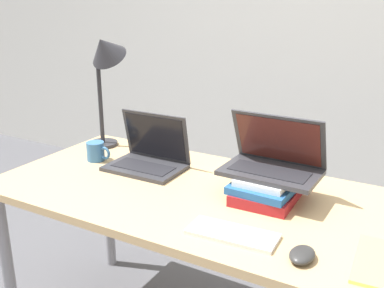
{
  "coord_description": "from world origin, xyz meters",
  "views": [
    {
      "loc": [
        0.7,
        -0.95,
        1.4
      ],
      "look_at": [
        -0.06,
        0.38,
        0.9
      ],
      "focal_mm": 42.0,
      "sensor_mm": 36.0,
      "label": 1
    }
  ],
  "objects_px": {
    "book_stack": "(268,187)",
    "mouse": "(302,255)",
    "mug": "(96,151)",
    "laptop_left": "(149,157)",
    "laptop_on_books": "(273,161)",
    "desk_lamp": "(104,61)",
    "wireless_keyboard": "(232,234)"
  },
  "relations": [
    {
      "from": "book_stack",
      "to": "mouse",
      "type": "height_order",
      "value": "book_stack"
    },
    {
      "from": "laptop_left",
      "to": "mouse",
      "type": "height_order",
      "value": "laptop_left"
    },
    {
      "from": "laptop_left",
      "to": "mug",
      "type": "height_order",
      "value": "laptop_left"
    },
    {
      "from": "mouse",
      "to": "mug",
      "type": "height_order",
      "value": "mug"
    },
    {
      "from": "mouse",
      "to": "desk_lamp",
      "type": "height_order",
      "value": "desk_lamp"
    },
    {
      "from": "laptop_left",
      "to": "book_stack",
      "type": "bearing_deg",
      "value": -4.22
    },
    {
      "from": "wireless_keyboard",
      "to": "mouse",
      "type": "xyz_separation_m",
      "value": [
        0.22,
        -0.02,
        0.01
      ]
    },
    {
      "from": "laptop_on_books",
      "to": "wireless_keyboard",
      "type": "relative_size",
      "value": 1.23
    },
    {
      "from": "laptop_left",
      "to": "desk_lamp",
      "type": "distance_m",
      "value": 0.48
    },
    {
      "from": "laptop_left",
      "to": "wireless_keyboard",
      "type": "relative_size",
      "value": 1.12
    },
    {
      "from": "book_stack",
      "to": "laptop_on_books",
      "type": "relative_size",
      "value": 0.83
    },
    {
      "from": "wireless_keyboard",
      "to": "mug",
      "type": "distance_m",
      "value": 0.85
    },
    {
      "from": "book_stack",
      "to": "mouse",
      "type": "distance_m",
      "value": 0.4
    },
    {
      "from": "laptop_on_books",
      "to": "wireless_keyboard",
      "type": "distance_m",
      "value": 0.36
    },
    {
      "from": "laptop_left",
      "to": "laptop_on_books",
      "type": "xyz_separation_m",
      "value": [
        0.54,
        -0.01,
        0.08
      ]
    },
    {
      "from": "mouse",
      "to": "desk_lamp",
      "type": "relative_size",
      "value": 0.18
    },
    {
      "from": "book_stack",
      "to": "mug",
      "type": "xyz_separation_m",
      "value": [
        -0.79,
        -0.0,
        0.0
      ]
    },
    {
      "from": "laptop_left",
      "to": "laptop_on_books",
      "type": "relative_size",
      "value": 0.92
    },
    {
      "from": "wireless_keyboard",
      "to": "mouse",
      "type": "bearing_deg",
      "value": -6.34
    },
    {
      "from": "mouse",
      "to": "mug",
      "type": "distance_m",
      "value": 1.06
    },
    {
      "from": "mouse",
      "to": "laptop_on_books",
      "type": "bearing_deg",
      "value": 121.49
    },
    {
      "from": "mouse",
      "to": "desk_lamp",
      "type": "xyz_separation_m",
      "value": [
        -1.06,
        0.47,
        0.39
      ]
    },
    {
      "from": "mug",
      "to": "book_stack",
      "type": "bearing_deg",
      "value": 0.24
    },
    {
      "from": "desk_lamp",
      "to": "mug",
      "type": "bearing_deg",
      "value": -71.94
    },
    {
      "from": "wireless_keyboard",
      "to": "mug",
      "type": "xyz_separation_m",
      "value": [
        -0.79,
        0.3,
        0.03
      ]
    },
    {
      "from": "book_stack",
      "to": "desk_lamp",
      "type": "distance_m",
      "value": 0.92
    },
    {
      "from": "laptop_left",
      "to": "book_stack",
      "type": "xyz_separation_m",
      "value": [
        0.54,
        -0.04,
        -0.01
      ]
    },
    {
      "from": "book_stack",
      "to": "mug",
      "type": "bearing_deg",
      "value": -179.76
    },
    {
      "from": "book_stack",
      "to": "laptop_on_books",
      "type": "height_order",
      "value": "laptop_on_books"
    },
    {
      "from": "laptop_on_books",
      "to": "mug",
      "type": "bearing_deg",
      "value": -177.59
    },
    {
      "from": "mug",
      "to": "desk_lamp",
      "type": "xyz_separation_m",
      "value": [
        -0.05,
        0.14,
        0.37
      ]
    },
    {
      "from": "laptop_on_books",
      "to": "mouse",
      "type": "distance_m",
      "value": 0.44
    }
  ]
}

